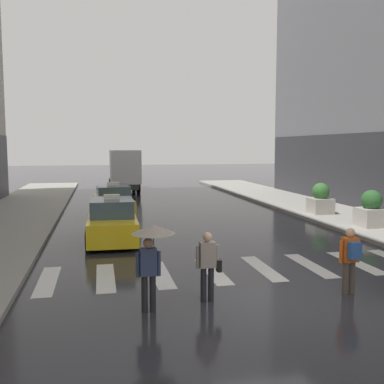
{
  "coord_description": "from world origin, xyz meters",
  "views": [
    {
      "loc": [
        -3.96,
        -9.25,
        3.62
      ],
      "look_at": [
        -0.35,
        8.0,
        1.82
      ],
      "focal_mm": 41.45,
      "sensor_mm": 36.0,
      "label": 1
    }
  ],
  "objects_px": {
    "taxi_second": "(113,203)",
    "pedestrian_with_handbag": "(208,262)",
    "taxi_lead": "(112,222)",
    "planter_near_corner": "(371,210)",
    "box_truck": "(124,169)",
    "pedestrian_with_umbrella": "(152,244)",
    "pedestrian_with_backpack": "(350,256)",
    "planter_mid_block": "(321,200)"
  },
  "relations": [
    {
      "from": "taxi_lead",
      "to": "planter_near_corner",
      "type": "distance_m",
      "value": 11.14
    },
    {
      "from": "taxi_lead",
      "to": "planter_near_corner",
      "type": "relative_size",
      "value": 2.85
    },
    {
      "from": "planter_mid_block",
      "to": "pedestrian_with_umbrella",
      "type": "bearing_deg",
      "value": -131.27
    },
    {
      "from": "pedestrian_with_backpack",
      "to": "pedestrian_with_handbag",
      "type": "height_order",
      "value": "same"
    },
    {
      "from": "taxi_second",
      "to": "planter_mid_block",
      "type": "relative_size",
      "value": 2.89
    },
    {
      "from": "taxi_second",
      "to": "box_truck",
      "type": "xyz_separation_m",
      "value": [
        1.27,
        12.75,
        1.13
      ]
    },
    {
      "from": "planter_near_corner",
      "to": "pedestrian_with_umbrella",
      "type": "bearing_deg",
      "value": -143.85
    },
    {
      "from": "pedestrian_with_handbag",
      "to": "planter_near_corner",
      "type": "relative_size",
      "value": 1.03
    },
    {
      "from": "pedestrian_with_backpack",
      "to": "planter_near_corner",
      "type": "xyz_separation_m",
      "value": [
        5.62,
        7.55,
        -0.1
      ]
    },
    {
      "from": "planter_near_corner",
      "to": "taxi_lead",
      "type": "bearing_deg",
      "value": 179.64
    },
    {
      "from": "taxi_second",
      "to": "planter_near_corner",
      "type": "height_order",
      "value": "taxi_second"
    },
    {
      "from": "pedestrian_with_backpack",
      "to": "planter_near_corner",
      "type": "height_order",
      "value": "planter_near_corner"
    },
    {
      "from": "taxi_lead",
      "to": "pedestrian_with_umbrella",
      "type": "bearing_deg",
      "value": -85.27
    },
    {
      "from": "pedestrian_with_handbag",
      "to": "planter_near_corner",
      "type": "height_order",
      "value": "planter_near_corner"
    },
    {
      "from": "taxi_lead",
      "to": "pedestrian_with_handbag",
      "type": "xyz_separation_m",
      "value": [
        2.0,
        -7.37,
        0.21
      ]
    },
    {
      "from": "pedestrian_with_backpack",
      "to": "planter_near_corner",
      "type": "bearing_deg",
      "value": 53.31
    },
    {
      "from": "planter_near_corner",
      "to": "taxi_second",
      "type": "bearing_deg",
      "value": 150.76
    },
    {
      "from": "box_truck",
      "to": "planter_near_corner",
      "type": "bearing_deg",
      "value": -62.93
    },
    {
      "from": "taxi_second",
      "to": "planter_mid_block",
      "type": "bearing_deg",
      "value": -11.59
    },
    {
      "from": "taxi_second",
      "to": "pedestrian_with_handbag",
      "type": "height_order",
      "value": "taxi_second"
    },
    {
      "from": "pedestrian_with_umbrella",
      "to": "planter_near_corner",
      "type": "xyz_separation_m",
      "value": [
        10.5,
        7.67,
        -0.64
      ]
    },
    {
      "from": "taxi_lead",
      "to": "pedestrian_with_umbrella",
      "type": "height_order",
      "value": "pedestrian_with_umbrella"
    },
    {
      "from": "pedestrian_with_handbag",
      "to": "planter_mid_block",
      "type": "distance_m",
      "value": 14.29
    },
    {
      "from": "taxi_second",
      "to": "planter_near_corner",
      "type": "bearing_deg",
      "value": -29.24
    },
    {
      "from": "box_truck",
      "to": "pedestrian_with_handbag",
      "type": "bearing_deg",
      "value": -88.92
    },
    {
      "from": "taxi_lead",
      "to": "planter_near_corner",
      "type": "height_order",
      "value": "taxi_lead"
    },
    {
      "from": "box_truck",
      "to": "planter_mid_block",
      "type": "height_order",
      "value": "box_truck"
    },
    {
      "from": "taxi_second",
      "to": "pedestrian_with_umbrella",
      "type": "height_order",
      "value": "pedestrian_with_umbrella"
    },
    {
      "from": "taxi_lead",
      "to": "planter_mid_block",
      "type": "xyz_separation_m",
      "value": [
        10.82,
        3.86,
        0.15
      ]
    },
    {
      "from": "pedestrian_with_handbag",
      "to": "pedestrian_with_backpack",
      "type": "bearing_deg",
      "value": -4.06
    },
    {
      "from": "pedestrian_with_umbrella",
      "to": "pedestrian_with_backpack",
      "type": "relative_size",
      "value": 1.18
    },
    {
      "from": "box_truck",
      "to": "pedestrian_with_umbrella",
      "type": "bearing_deg",
      "value": -91.86
    },
    {
      "from": "pedestrian_with_backpack",
      "to": "planter_near_corner",
      "type": "relative_size",
      "value": 1.03
    },
    {
      "from": "taxi_second",
      "to": "pedestrian_with_backpack",
      "type": "xyz_separation_m",
      "value": [
        5.29,
        -13.65,
        0.25
      ]
    },
    {
      "from": "box_truck",
      "to": "planter_near_corner",
      "type": "height_order",
      "value": "box_truck"
    },
    {
      "from": "pedestrian_with_umbrella",
      "to": "pedestrian_with_backpack",
      "type": "height_order",
      "value": "pedestrian_with_umbrella"
    },
    {
      "from": "taxi_lead",
      "to": "planter_mid_block",
      "type": "relative_size",
      "value": 2.85
    },
    {
      "from": "taxi_lead",
      "to": "taxi_second",
      "type": "relative_size",
      "value": 0.99
    },
    {
      "from": "pedestrian_with_handbag",
      "to": "planter_near_corner",
      "type": "bearing_deg",
      "value": 38.59
    },
    {
      "from": "pedestrian_with_backpack",
      "to": "pedestrian_with_umbrella",
      "type": "bearing_deg",
      "value": -178.56
    },
    {
      "from": "taxi_lead",
      "to": "box_truck",
      "type": "height_order",
      "value": "box_truck"
    },
    {
      "from": "taxi_second",
      "to": "pedestrian_with_backpack",
      "type": "height_order",
      "value": "taxi_second"
    }
  ]
}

